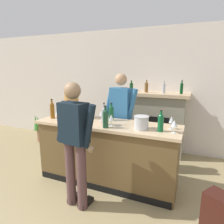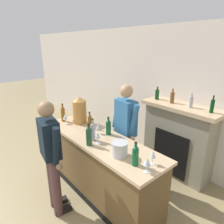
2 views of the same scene
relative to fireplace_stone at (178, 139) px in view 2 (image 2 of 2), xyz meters
name	(u,v)px [view 2 (image 2 of 2)]	position (x,y,z in m)	size (l,w,h in m)	color
wall_back_panel	(160,95)	(-0.67, 0.26, 0.68)	(12.00, 0.07, 2.75)	silver
bar_counter	(99,166)	(-0.47, -1.49, -0.18)	(2.32, 0.69, 1.02)	brown
fireplace_stone	(178,139)	(0.00, 0.00, 0.00)	(1.41, 0.52, 1.64)	gray
potted_plant_corner	(80,120)	(-2.87, -0.38, -0.35)	(0.44, 0.47, 0.73)	#97664B
person_customer	(51,155)	(-0.60, -2.21, 0.25)	(0.65, 0.35, 1.71)	brown
person_bartender	(125,131)	(-0.43, -0.96, 0.30)	(0.66, 0.34, 1.79)	#2C2825
copper_dispenser	(80,110)	(-1.20, -1.37, 0.57)	(0.25, 0.29, 0.49)	#BD823D
ice_bucket_steel	(120,149)	(0.12, -1.59, 0.42)	(0.22, 0.22, 0.19)	silver
wine_bottle_riesling_slim	(63,113)	(-1.47, -1.56, 0.48)	(0.07, 0.07, 0.34)	brown
wine_bottle_burgundy_dark	(90,121)	(-0.89, -1.37, 0.46)	(0.07, 0.07, 0.29)	brown
wine_bottle_cabernet_heavy	(93,131)	(-0.47, -1.60, 0.48)	(0.07, 0.07, 0.34)	#A9A6B7
wine_bottle_rose_blush	(135,155)	(0.39, -1.59, 0.46)	(0.08, 0.08, 0.30)	#0F532A
wine_bottle_port_short	(89,135)	(-0.38, -1.73, 0.48)	(0.08, 0.08, 0.33)	#1B472D
wine_bottle_merlot_tall	(108,127)	(-0.48, -1.29, 0.46)	(0.08, 0.08, 0.29)	#144B29
wine_glass_front_right	(147,162)	(0.57, -1.60, 0.46)	(0.09, 0.09, 0.18)	silver
wine_glass_back_row	(98,126)	(-0.61, -1.39, 0.45)	(0.07, 0.07, 0.17)	silver
wine_glass_front_left	(153,154)	(0.51, -1.42, 0.46)	(0.07, 0.07, 0.19)	silver
wine_glass_mid_counter	(97,136)	(-0.34, -1.61, 0.45)	(0.08, 0.08, 0.18)	silver
wine_glass_near_bucket	(65,117)	(-1.33, -1.60, 0.46)	(0.08, 0.08, 0.18)	silver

